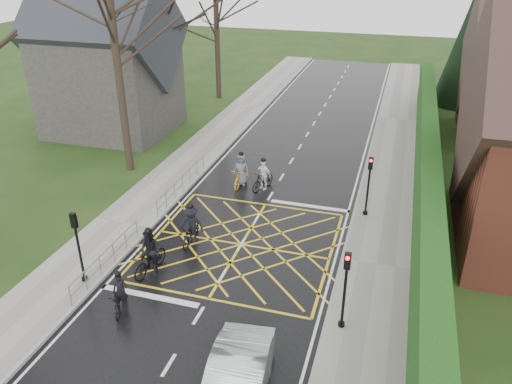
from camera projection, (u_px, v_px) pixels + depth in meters
The scene contains 21 objects.
ground at pixel (241, 245), 22.54m from camera, with size 120.00×120.00×0.00m, color black.
road at pixel (241, 244), 22.54m from camera, with size 9.00×80.00×0.01m, color black.
sidewalk_right at pixel (377, 265), 20.97m from camera, with size 3.00×80.00×0.15m, color gray.
sidewalk_left at pixel (123, 224), 24.05m from camera, with size 3.00×80.00×0.15m, color gray.
stone_wall at pixel (421, 201), 25.52m from camera, with size 0.50×38.00×0.70m, color slate.
hedge at pixel (427, 170), 24.74m from camera, with size 0.90×38.00×2.80m, color black.
conifer at pixel (470, 43), 39.77m from camera, with size 4.60×4.60×10.00m.
church at pixel (107, 61), 34.06m from camera, with size 8.80×7.80×11.00m.
tree_near at pixel (114, 33), 26.42m from camera, with size 9.24×9.24×11.44m.
tree_mid at pixel (163, 2), 33.20m from camera, with size 10.08×10.08×12.48m.
tree_far at pixel (216, 11), 40.51m from camera, with size 8.40×8.40×10.40m.
railing_south at pixel (106, 255), 20.39m from camera, with size 0.05×5.04×1.03m.
railing_north at pixel (182, 180), 26.80m from camera, with size 0.05×6.04×1.03m.
traffic_light_ne at pixel (368, 187), 24.07m from camera, with size 0.24×0.31×3.21m.
traffic_light_se at pixel (345, 291), 16.89m from camera, with size 0.24×0.31×3.21m.
traffic_light_sw at pixel (79, 248), 19.26m from camera, with size 0.24×0.31×3.21m.
cyclist_rear at pixel (120, 297), 18.37m from camera, with size 1.15×1.80×1.66m.
cyclist_back at pixel (150, 256), 20.34m from camera, with size 1.04×2.15×2.09m.
cyclist_mid at pixel (191, 228), 22.44m from camera, with size 1.20×2.05×1.95m.
cyclist_front at pixel (263, 178), 27.27m from camera, with size 1.16×1.92×1.86m.
cyclist_lead at pixel (241, 174), 27.78m from camera, with size 0.89×2.04×1.98m.
Camera 1 is at (6.12, -18.06, 12.27)m, focal length 35.00 mm.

